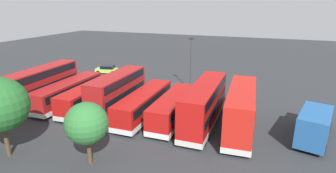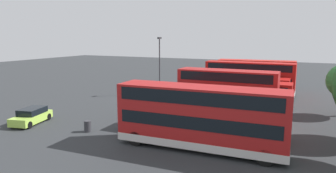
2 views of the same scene
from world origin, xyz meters
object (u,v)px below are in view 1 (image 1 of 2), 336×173
object	(u,v)px
box_truck_blue	(315,123)
lamp_post_tall	(191,60)
bus_single_deck_seventh	(69,92)
car_hatchback_silver	(107,69)
bus_double_decker_second	(204,103)
bus_double_decker_near_end	(241,109)
waste_bin_yellow	(87,79)
bus_single_deck_fourth	(144,103)
bus_double_decker_far_end	(42,84)
bus_double_decker_fifth	(117,91)
bus_single_deck_third	(173,108)
bus_single_deck_sixth	(90,96)

from	to	relation	value
box_truck_blue	lamp_post_tall	xyz separation A→B (m)	(15.53, -10.82, 2.92)
bus_single_deck_seventh	car_hatchback_silver	bearing A→B (deg)	-74.47
bus_double_decker_second	bus_single_deck_seventh	xyz separation A→B (m)	(18.08, -0.10, -0.83)
bus_double_decker_near_end	waste_bin_yellow	bearing A→B (deg)	-20.22
bus_single_deck_fourth	box_truck_blue	world-z (taller)	box_truck_blue
bus_double_decker_near_end	bus_single_deck_seventh	bearing A→B (deg)	-0.92
bus_double_decker_far_end	car_hatchback_silver	xyz separation A→B (m)	(0.59, -16.23, -1.75)
bus_double_decker_fifth	waste_bin_yellow	bearing A→B (deg)	-38.55
box_truck_blue	waste_bin_yellow	bearing A→B (deg)	-15.10
bus_single_deck_third	bus_double_decker_far_end	bearing A→B (deg)	0.89
bus_double_decker_second	box_truck_blue	xyz separation A→B (m)	(-10.71, -0.44, -0.74)
bus_double_decker_near_end	bus_double_decker_second	size ratio (longest dim) A/B	0.94
bus_single_deck_fourth	bus_double_decker_fifth	distance (m)	3.98
bus_double_decker_near_end	car_hatchback_silver	size ratio (longest dim) A/B	2.56
waste_bin_yellow	bus_single_deck_fourth	bearing A→B (deg)	147.63
bus_single_deck_fourth	bus_single_deck_seventh	size ratio (longest dim) A/B	0.96
bus_double_decker_second	car_hatchback_silver	bearing A→B (deg)	-34.92
waste_bin_yellow	bus_single_deck_sixth	bearing A→B (deg)	128.62
bus_single_deck_third	lamp_post_tall	xyz separation A→B (m)	(1.42, -11.57, 3.01)
bus_double_decker_fifth	bus_single_deck_fourth	bearing A→B (deg)	171.11
bus_single_deck_seventh	box_truck_blue	size ratio (longest dim) A/B	1.49
bus_double_decker_near_end	bus_double_decker_second	world-z (taller)	same
bus_double_decker_near_end	bus_double_decker_far_end	world-z (taller)	same
bus_double_decker_fifth	waste_bin_yellow	world-z (taller)	bus_double_decker_fifth
bus_single_deck_third	box_truck_blue	distance (m)	14.14
bus_single_deck_third	bus_single_deck_seventh	xyz separation A→B (m)	(14.68, -0.42, 0.00)
bus_single_deck_fourth	bus_double_decker_second	bearing A→B (deg)	-177.66
bus_double_decker_second	bus_double_decker_fifth	bearing A→B (deg)	-1.67
bus_double_decker_near_end	bus_double_decker_far_end	distance (m)	25.61
bus_double_decker_fifth	box_truck_blue	distance (m)	21.56
bus_double_decker_near_end	bus_single_deck_third	distance (m)	7.26
bus_single_deck_seventh	bus_single_deck_third	bearing A→B (deg)	178.38
bus_single_deck_third	bus_single_deck_fourth	xyz separation A→B (m)	(3.58, -0.03, 0.00)
waste_bin_yellow	box_truck_blue	bearing A→B (deg)	164.90
bus_single_deck_fourth	bus_double_decker_far_end	distance (m)	14.84
bus_single_deck_third	bus_double_decker_far_end	distance (m)	18.42
bus_double_decker_near_end	bus_single_deck_seventh	distance (m)	21.90
bus_double_decker_second	bus_double_decker_fifth	distance (m)	10.83
bus_single_deck_third	bus_single_deck_fourth	distance (m)	3.58
bus_double_decker_second	box_truck_blue	world-z (taller)	bus_double_decker_second
bus_double_decker_second	bus_single_deck_sixth	distance (m)	14.45
bus_single_deck_fourth	bus_double_decker_far_end	world-z (taller)	bus_double_decker_far_end
bus_double_decker_far_end	box_truck_blue	size ratio (longest dim) A/B	1.54
bus_single_deck_sixth	bus_double_decker_second	bearing A→B (deg)	-178.74
lamp_post_tall	bus_single_deck_sixth	bearing A→B (deg)	50.32
bus_double_decker_near_end	bus_single_deck_sixth	distance (m)	18.25
bus_double_decker_fifth	bus_single_deck_sixth	size ratio (longest dim) A/B	0.96
bus_double_decker_near_end	bus_single_deck_third	xyz separation A→B (m)	(7.21, 0.07, -0.83)
waste_bin_yellow	lamp_post_tall	bearing A→B (deg)	-173.52
bus_single_deck_sixth	bus_single_deck_seventh	size ratio (longest dim) A/B	0.91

